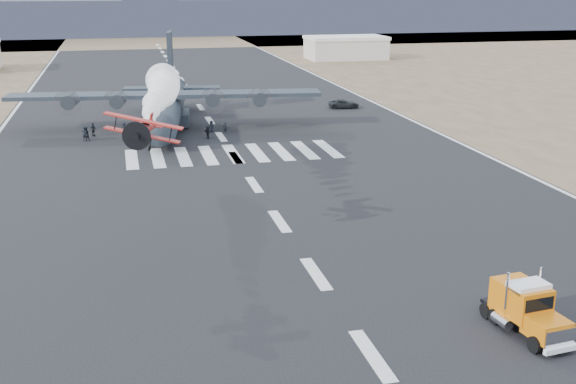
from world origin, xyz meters
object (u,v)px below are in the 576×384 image
object	(u,v)px
transport_aircraft	(167,104)
crew_c	(124,129)
support_vehicle	(344,104)
hangar_right	(346,47)
crew_b	(86,134)
crew_a	(85,134)
aerobatic_biplane	(144,130)
semi_truck	(526,308)
crew_e	(212,126)
crew_h	(154,127)
crew_g	(225,128)
crew_d	(93,130)
crew_f	(208,132)

from	to	relation	value
transport_aircraft	crew_c	bearing A→B (deg)	-135.76
crew_c	support_vehicle	bearing A→B (deg)	-141.34
hangar_right	crew_b	xyz separation A→B (m)	(-63.49, -88.43, -2.11)
support_vehicle	crew_a	xyz separation A→B (m)	(-40.44, -15.99, 0.25)
aerobatic_biplane	crew_a	world-z (taller)	aerobatic_biplane
semi_truck	crew_e	distance (m)	63.76
transport_aircraft	semi_truck	bearing A→B (deg)	-69.28
crew_a	crew_h	bearing A→B (deg)	-147.88
transport_aircraft	support_vehicle	bearing A→B (deg)	23.98
crew_a	crew_b	xyz separation A→B (m)	(0.19, -0.18, -0.04)
hangar_right	crew_g	distance (m)	98.75
crew_c	crew_d	size ratio (longest dim) A/B	0.96
hangar_right	crew_c	distance (m)	103.74
support_vehicle	crew_a	bearing A→B (deg)	117.93
crew_e	hangar_right	bearing A→B (deg)	112.53
aerobatic_biplane	support_vehicle	xyz separation A→B (m)	(34.07, 57.68, -8.77)
hangar_right	support_vehicle	xyz separation A→B (m)	(-23.23, -72.26, -2.32)
semi_truck	crew_f	xyz separation A→B (m)	(-11.67, 58.80, -0.73)
semi_truck	crew_b	distance (m)	66.82
crew_a	crew_d	xyz separation A→B (m)	(1.02, 2.58, -0.06)
semi_truck	crew_f	world-z (taller)	semi_truck
aerobatic_biplane	crew_d	world-z (taller)	aerobatic_biplane
crew_c	crew_h	distance (m)	4.04
transport_aircraft	crew_e	world-z (taller)	transport_aircraft
crew_c	crew_g	bearing A→B (deg)	-171.34
hangar_right	crew_e	size ratio (longest dim) A/B	12.81
crew_c	crew_e	bearing A→B (deg)	-166.71
aerobatic_biplane	crew_e	bearing A→B (deg)	83.70
support_vehicle	crew_f	size ratio (longest dim) A/B	2.93
crew_a	crew_e	xyz separation A→B (m)	(16.86, 1.69, -0.15)
support_vehicle	transport_aircraft	bearing A→B (deg)	112.89
crew_f	crew_g	bearing A→B (deg)	115.49
aerobatic_biplane	semi_truck	bearing A→B (deg)	-35.43
crew_e	crew_c	bearing A→B (deg)	-133.79
transport_aircraft	crew_e	distance (m)	8.27
crew_a	crew_f	bearing A→B (deg)	-172.72
transport_aircraft	crew_g	size ratio (longest dim) A/B	27.68
crew_f	crew_g	xyz separation A→B (m)	(2.71, 2.82, -0.07)
transport_aircraft	crew_c	distance (m)	8.16
crew_h	crew_g	bearing A→B (deg)	81.85
crew_c	crew_g	size ratio (longest dim) A/B	1.09
crew_g	aerobatic_biplane	bearing A→B (deg)	62.92
semi_truck	aerobatic_biplane	world-z (taller)	aerobatic_biplane
semi_truck	crew_h	distance (m)	66.43
transport_aircraft	crew_h	distance (m)	5.71
crew_e	crew_g	world-z (taller)	crew_e
crew_b	crew_f	world-z (taller)	crew_b
hangar_right	crew_d	bearing A→B (deg)	-126.18
support_vehicle	crew_d	distance (m)	41.64
hangar_right	support_vehicle	bearing A→B (deg)	-107.83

